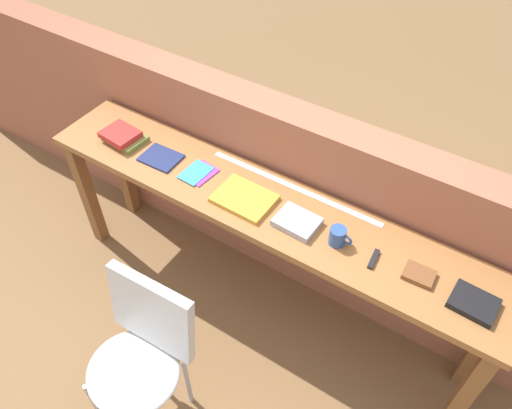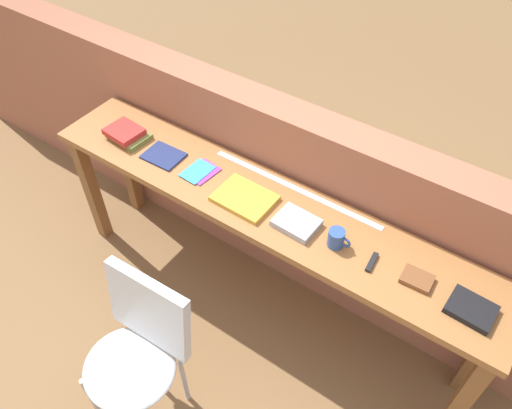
{
  "view_description": "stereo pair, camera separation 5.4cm",
  "coord_description": "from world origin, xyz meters",
  "px_view_note": "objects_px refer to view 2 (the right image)",
  "views": [
    {
      "loc": [
        0.89,
        -1.14,
        2.65
      ],
      "look_at": [
        0.0,
        0.25,
        0.9
      ],
      "focal_mm": 35.0,
      "sensor_mm": 36.0,
      "label": 1
    },
    {
      "loc": [
        0.94,
        -1.11,
        2.65
      ],
      "look_at": [
        0.0,
        0.25,
        0.9
      ],
      "focal_mm": 35.0,
      "sensor_mm": 36.0,
      "label": 2
    }
  ],
  "objects_px": {
    "book_open_centre": "(245,198)",
    "book_repair_rightmost": "(471,309)",
    "pamphlet_pile_colourful": "(200,172)",
    "leather_journal_brown": "(417,279)",
    "chair_white_moulded": "(137,348)",
    "magazine_cycling": "(164,156)",
    "mug": "(337,238)",
    "multitool_folded": "(372,262)",
    "book_stack_leftmost": "(127,134)"
  },
  "relations": [
    {
      "from": "mug",
      "to": "book_repair_rightmost",
      "type": "bearing_deg",
      "value": 0.43
    },
    {
      "from": "mug",
      "to": "leather_journal_brown",
      "type": "xyz_separation_m",
      "value": [
        0.38,
        0.02,
        -0.03
      ]
    },
    {
      "from": "book_stack_leftmost",
      "to": "pamphlet_pile_colourful",
      "type": "bearing_deg",
      "value": 1.29
    },
    {
      "from": "chair_white_moulded",
      "to": "multitool_folded",
      "type": "bearing_deg",
      "value": 46.47
    },
    {
      "from": "magazine_cycling",
      "to": "book_repair_rightmost",
      "type": "relative_size",
      "value": 1.11
    },
    {
      "from": "mug",
      "to": "pamphlet_pile_colourful",
      "type": "bearing_deg",
      "value": 177.94
    },
    {
      "from": "pamphlet_pile_colourful",
      "to": "book_repair_rightmost",
      "type": "height_order",
      "value": "book_repair_rightmost"
    },
    {
      "from": "chair_white_moulded",
      "to": "leather_journal_brown",
      "type": "relative_size",
      "value": 6.86
    },
    {
      "from": "pamphlet_pile_colourful",
      "to": "book_open_centre",
      "type": "distance_m",
      "value": 0.31
    },
    {
      "from": "book_repair_rightmost",
      "to": "multitool_folded",
      "type": "bearing_deg",
      "value": -176.24
    },
    {
      "from": "chair_white_moulded",
      "to": "pamphlet_pile_colourful",
      "type": "bearing_deg",
      "value": 106.84
    },
    {
      "from": "pamphlet_pile_colourful",
      "to": "mug",
      "type": "bearing_deg",
      "value": -2.06
    },
    {
      "from": "book_open_centre",
      "to": "book_repair_rightmost",
      "type": "bearing_deg",
      "value": 1.5
    },
    {
      "from": "chair_white_moulded",
      "to": "multitool_folded",
      "type": "relative_size",
      "value": 8.1
    },
    {
      "from": "multitool_folded",
      "to": "pamphlet_pile_colourful",
      "type": "bearing_deg",
      "value": 178.22
    },
    {
      "from": "magazine_cycling",
      "to": "multitool_folded",
      "type": "distance_m",
      "value": 1.23
    },
    {
      "from": "pamphlet_pile_colourful",
      "to": "leather_journal_brown",
      "type": "distance_m",
      "value": 1.19
    },
    {
      "from": "leather_journal_brown",
      "to": "book_repair_rightmost",
      "type": "relative_size",
      "value": 0.71
    },
    {
      "from": "magazine_cycling",
      "to": "book_open_centre",
      "type": "relative_size",
      "value": 0.72
    },
    {
      "from": "chair_white_moulded",
      "to": "book_open_centre",
      "type": "xyz_separation_m",
      "value": [
        0.06,
        0.78,
        0.37
      ]
    },
    {
      "from": "mug",
      "to": "multitool_folded",
      "type": "height_order",
      "value": "mug"
    },
    {
      "from": "book_open_centre",
      "to": "pamphlet_pile_colourful",
      "type": "bearing_deg",
      "value": 175.14
    },
    {
      "from": "book_stack_leftmost",
      "to": "book_open_centre",
      "type": "bearing_deg",
      "value": -1.43
    },
    {
      "from": "pamphlet_pile_colourful",
      "to": "mug",
      "type": "height_order",
      "value": "mug"
    },
    {
      "from": "pamphlet_pile_colourful",
      "to": "book_open_centre",
      "type": "bearing_deg",
      "value": -5.98
    },
    {
      "from": "mug",
      "to": "magazine_cycling",
      "type": "bearing_deg",
      "value": 179.29
    },
    {
      "from": "leather_journal_brown",
      "to": "mug",
      "type": "bearing_deg",
      "value": -179.19
    },
    {
      "from": "pamphlet_pile_colourful",
      "to": "leather_journal_brown",
      "type": "bearing_deg",
      "value": -0.33
    },
    {
      "from": "chair_white_moulded",
      "to": "mug",
      "type": "height_order",
      "value": "mug"
    },
    {
      "from": "mug",
      "to": "book_open_centre",
      "type": "bearing_deg",
      "value": -179.67
    },
    {
      "from": "mug",
      "to": "leather_journal_brown",
      "type": "bearing_deg",
      "value": 3.39
    },
    {
      "from": "leather_journal_brown",
      "to": "book_repair_rightmost",
      "type": "height_order",
      "value": "book_repair_rightmost"
    },
    {
      "from": "mug",
      "to": "book_repair_rightmost",
      "type": "relative_size",
      "value": 0.6
    },
    {
      "from": "book_open_centre",
      "to": "multitool_folded",
      "type": "height_order",
      "value": "book_open_centre"
    },
    {
      "from": "chair_white_moulded",
      "to": "mug",
      "type": "bearing_deg",
      "value": 54.29
    },
    {
      "from": "book_stack_leftmost",
      "to": "mug",
      "type": "height_order",
      "value": "mug"
    },
    {
      "from": "chair_white_moulded",
      "to": "book_repair_rightmost",
      "type": "xyz_separation_m",
      "value": [
        1.18,
        0.79,
        0.37
      ]
    },
    {
      "from": "book_stack_leftmost",
      "to": "leather_journal_brown",
      "type": "height_order",
      "value": "book_stack_leftmost"
    },
    {
      "from": "magazine_cycling",
      "to": "mug",
      "type": "bearing_deg",
      "value": -2.51
    },
    {
      "from": "pamphlet_pile_colourful",
      "to": "book_stack_leftmost",
      "type": "bearing_deg",
      "value": -178.71
    },
    {
      "from": "magazine_cycling",
      "to": "leather_journal_brown",
      "type": "height_order",
      "value": "leather_journal_brown"
    },
    {
      "from": "chair_white_moulded",
      "to": "multitool_folded",
      "type": "xyz_separation_m",
      "value": [
        0.74,
        0.78,
        0.36
      ]
    },
    {
      "from": "pamphlet_pile_colourful",
      "to": "leather_journal_brown",
      "type": "relative_size",
      "value": 1.45
    },
    {
      "from": "chair_white_moulded",
      "to": "book_open_centre",
      "type": "bearing_deg",
      "value": 85.63
    },
    {
      "from": "magazine_cycling",
      "to": "multitool_folded",
      "type": "relative_size",
      "value": 1.87
    },
    {
      "from": "book_open_centre",
      "to": "book_repair_rightmost",
      "type": "distance_m",
      "value": 1.12
    },
    {
      "from": "magazine_cycling",
      "to": "pamphlet_pile_colourful",
      "type": "bearing_deg",
      "value": 2.03
    },
    {
      "from": "mug",
      "to": "book_stack_leftmost",
      "type": "bearing_deg",
      "value": 179.24
    },
    {
      "from": "pamphlet_pile_colourful",
      "to": "book_repair_rightmost",
      "type": "distance_m",
      "value": 1.43
    },
    {
      "from": "chair_white_moulded",
      "to": "magazine_cycling",
      "type": "bearing_deg",
      "value": 121.36
    }
  ]
}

